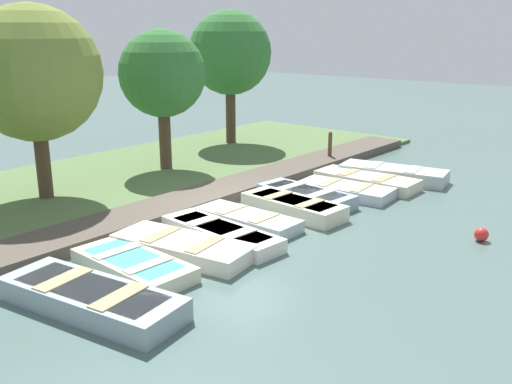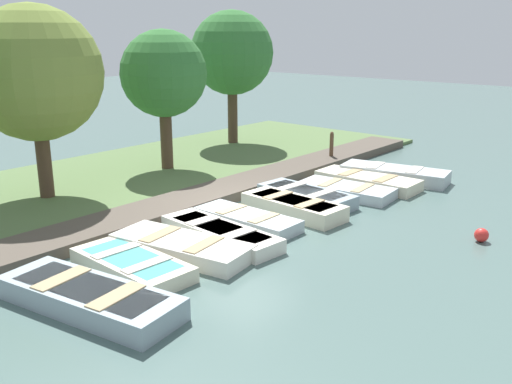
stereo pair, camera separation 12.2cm
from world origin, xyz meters
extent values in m
plane|color=#4C6660|center=(0.00, 0.00, 0.00)|extent=(80.00, 80.00, 0.00)
cube|color=#567042|center=(-5.00, 0.00, 0.07)|extent=(8.00, 24.00, 0.13)
cube|color=#51473D|center=(-1.59, 0.00, 0.14)|extent=(1.46, 21.63, 0.29)
cube|color=#8C9EA8|center=(1.46, -5.72, 0.20)|extent=(3.67, 1.75, 0.41)
cube|color=#4C709E|center=(1.46, -5.72, 0.39)|extent=(3.00, 1.39, 0.03)
cube|color=tan|center=(2.12, -5.61, 0.42)|extent=(0.53, 1.14, 0.03)
cube|color=tan|center=(0.80, -5.83, 0.42)|extent=(0.53, 1.14, 0.03)
cube|color=beige|center=(0.76, -4.26, 0.15)|extent=(2.78, 1.28, 0.31)
cube|color=teal|center=(0.76, -4.26, 0.30)|extent=(2.28, 1.01, 0.02)
cube|color=beige|center=(1.28, -4.28, 0.32)|extent=(0.32, 1.09, 0.03)
cube|color=beige|center=(0.24, -4.24, 0.32)|extent=(0.32, 1.09, 0.03)
cube|color=silver|center=(0.85, -2.99, 0.18)|extent=(3.30, 1.70, 0.35)
cube|color=#994C33|center=(0.85, -2.99, 0.34)|extent=(2.70, 1.35, 0.03)
cube|color=tan|center=(1.43, -2.88, 0.36)|extent=(0.49, 1.13, 0.03)
cube|color=tan|center=(0.26, -3.09, 0.36)|extent=(0.49, 1.13, 0.03)
cube|color=silver|center=(0.87, -1.82, 0.16)|extent=(3.30, 1.19, 0.33)
cube|color=#994C33|center=(0.87, -1.82, 0.31)|extent=(2.70, 0.94, 0.03)
cube|color=beige|center=(1.49, -1.86, 0.34)|extent=(0.39, 0.91, 0.03)
cube|color=beige|center=(0.26, -1.77, 0.34)|extent=(0.39, 0.91, 0.03)
cube|color=#B2BCC1|center=(0.66, -0.64, 0.15)|extent=(2.80, 1.02, 0.30)
cube|color=#4C709E|center=(0.66, -0.64, 0.29)|extent=(2.30, 0.79, 0.02)
cube|color=tan|center=(1.19, -0.63, 0.32)|extent=(0.28, 0.92, 0.03)
cube|color=tan|center=(0.13, -0.64, 0.32)|extent=(0.28, 0.92, 0.03)
cube|color=beige|center=(1.00, 0.82, 0.20)|extent=(2.92, 1.20, 0.41)
cube|color=#6B7F51|center=(1.00, 0.82, 0.39)|extent=(2.39, 0.95, 0.03)
cube|color=tan|center=(1.54, 0.79, 0.42)|extent=(0.34, 0.97, 0.03)
cube|color=tan|center=(0.45, 0.85, 0.42)|extent=(0.34, 0.97, 0.03)
cube|color=#8C9EA8|center=(0.66, 1.87, 0.19)|extent=(2.90, 1.27, 0.38)
cube|color=beige|center=(0.66, 1.87, 0.37)|extent=(2.38, 1.00, 0.03)
cube|color=beige|center=(1.20, 1.83, 0.39)|extent=(0.35, 1.00, 0.03)
cube|color=beige|center=(0.12, 1.91, 0.39)|extent=(0.35, 1.00, 0.03)
cube|color=#B2BCC1|center=(1.11, 3.23, 0.15)|extent=(2.85, 1.42, 0.31)
cube|color=#4C709E|center=(1.11, 3.23, 0.30)|extent=(2.34, 1.12, 0.02)
cube|color=tan|center=(1.63, 3.28, 0.32)|extent=(0.37, 1.10, 0.03)
cube|color=tan|center=(0.59, 3.18, 0.32)|extent=(0.37, 1.10, 0.03)
cube|color=beige|center=(1.08, 4.53, 0.17)|extent=(3.19, 1.20, 0.35)
cube|color=#6B7F51|center=(1.08, 4.53, 0.33)|extent=(2.62, 0.94, 0.03)
cube|color=tan|center=(1.68, 4.54, 0.36)|extent=(0.33, 1.08, 0.03)
cube|color=tan|center=(0.48, 4.53, 0.36)|extent=(0.33, 1.08, 0.03)
cube|color=#B2BCC1|center=(1.38, 5.72, 0.21)|extent=(3.49, 1.72, 0.42)
cube|color=#994C33|center=(1.38, 5.72, 0.40)|extent=(2.86, 1.36, 0.03)
cube|color=beige|center=(2.00, 5.84, 0.43)|extent=(0.52, 1.08, 0.03)
cube|color=beige|center=(0.75, 5.61, 0.43)|extent=(0.52, 1.08, 0.03)
cylinder|color=brown|center=(-1.48, 6.38, 0.54)|extent=(0.14, 0.14, 1.08)
sphere|color=brown|center=(-1.48, 6.38, 1.11)|extent=(0.13, 0.13, 0.13)
sphere|color=red|center=(5.50, 2.02, 0.16)|extent=(0.32, 0.32, 0.32)
cylinder|color=#4C3828|center=(-5.04, -2.74, 1.29)|extent=(0.40, 0.40, 2.57)
sphere|color=olive|center=(-5.04, -2.74, 3.57)|extent=(3.64, 3.64, 3.64)
cylinder|color=#4C3828|center=(-5.09, 1.77, 1.26)|extent=(0.40, 0.40, 2.52)
sphere|color=#337033|center=(-5.09, 1.77, 3.30)|extent=(2.85, 2.85, 2.85)
cylinder|color=#4C3828|center=(-6.46, 6.54, 1.43)|extent=(0.40, 0.40, 2.86)
sphere|color=#337033|center=(-6.46, 6.54, 3.78)|extent=(3.34, 3.34, 3.34)
camera|label=1|loc=(9.46, -10.76, 4.73)|focal=40.00mm
camera|label=2|loc=(9.55, -10.69, 4.73)|focal=40.00mm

